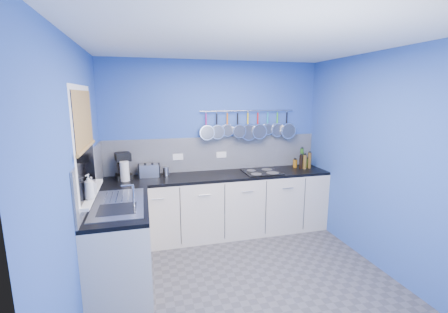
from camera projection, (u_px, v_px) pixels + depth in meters
name	position (u px, v px, depth m)	size (l,w,h in m)	color
floor	(246.00, 280.00, 3.39)	(3.20, 3.00, 0.02)	#47474C
ceiling	(249.00, 41.00, 2.89)	(3.20, 3.00, 0.02)	white
wall_back	(214.00, 147.00, 4.57)	(3.20, 0.02, 2.50)	#2F52A8
wall_front	(335.00, 232.00, 1.71)	(3.20, 0.02, 2.50)	#2F52A8
wall_left	(77.00, 181.00, 2.74)	(0.02, 3.00, 2.50)	#2F52A8
wall_right	(379.00, 162.00, 3.54)	(0.02, 3.00, 2.50)	#2F52A8
backsplash_back	(215.00, 154.00, 4.57)	(3.20, 0.02, 0.50)	#9698A0
backsplash_left	(91.00, 175.00, 3.33)	(0.02, 1.80, 0.50)	#9698A0
cabinet_run_back	(219.00, 206.00, 4.44)	(3.20, 0.60, 0.86)	beige
worktop_back	(219.00, 176.00, 4.35)	(3.20, 0.60, 0.04)	black
cabinet_run_left	(122.00, 246.00, 3.26)	(0.60, 1.20, 0.86)	beige
worktop_left	(119.00, 206.00, 3.17)	(0.60, 1.20, 0.04)	black
window_frame	(84.00, 143.00, 2.97)	(0.01, 1.00, 1.10)	white
window_glass	(85.00, 143.00, 2.97)	(0.01, 0.90, 1.00)	black
bamboo_blind	(84.00, 120.00, 2.93)	(0.01, 0.90, 0.55)	#B1843A
window_sill	(92.00, 193.00, 3.08)	(0.10, 0.98, 0.03)	white
sink_unit	(119.00, 203.00, 3.17)	(0.50, 0.95, 0.01)	silver
mixer_tap	(133.00, 196.00, 3.01)	(0.12, 0.08, 0.26)	silver
socket_left	(178.00, 157.00, 4.42)	(0.15, 0.01, 0.09)	white
socket_right	(221.00, 155.00, 4.59)	(0.15, 0.01, 0.09)	white
pot_rail	(248.00, 111.00, 4.54)	(0.02, 0.02, 1.45)	silver
soap_bottle_a	(89.00, 187.00, 2.83)	(0.09, 0.09, 0.24)	white
soap_bottle_b	(92.00, 186.00, 2.99)	(0.08, 0.08, 0.17)	white
paper_towel	(125.00, 171.00, 3.99)	(0.12, 0.12, 0.26)	white
coffee_maker	(123.00, 166.00, 4.08)	(0.20, 0.22, 0.35)	black
toaster	(149.00, 170.00, 4.22)	(0.27, 0.16, 0.17)	silver
canister	(166.00, 171.00, 4.28)	(0.08, 0.08, 0.12)	silver
hob	(262.00, 172.00, 4.46)	(0.52, 0.46, 0.01)	black
pan_0	(206.00, 126.00, 4.41)	(0.22, 0.11, 0.41)	silver
pan_1	(217.00, 125.00, 4.45)	(0.21, 0.08, 0.40)	silver
pan_2	(227.00, 124.00, 4.48)	(0.18, 0.05, 0.37)	silver
pan_3	(238.00, 124.00, 4.52)	(0.20, 0.12, 0.39)	silver
pan_4	(248.00, 126.00, 4.57)	(0.25, 0.09, 0.44)	silver
pan_5	(258.00, 125.00, 4.61)	(0.23, 0.11, 0.42)	silver
pan_6	(268.00, 123.00, 4.64)	(0.18, 0.05, 0.37)	silver
pan_7	(277.00, 124.00, 4.68)	(0.21, 0.06, 0.40)	silver
pan_8	(287.00, 124.00, 4.73)	(0.24, 0.10, 0.43)	silver
condiment_0	(306.00, 163.00, 4.79)	(0.06, 0.06, 0.14)	#3F721E
condiment_1	(302.00, 158.00, 4.75)	(0.05, 0.05, 0.30)	#265919
condiment_2	(295.00, 164.00, 4.77)	(0.07, 0.07, 0.12)	#8C5914
condiment_3	(310.00, 160.00, 4.70)	(0.05, 0.05, 0.24)	brown
condiment_4	(305.00, 162.00, 4.68)	(0.06, 0.06, 0.21)	brown
condiment_5	(301.00, 162.00, 4.65)	(0.05, 0.05, 0.22)	black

